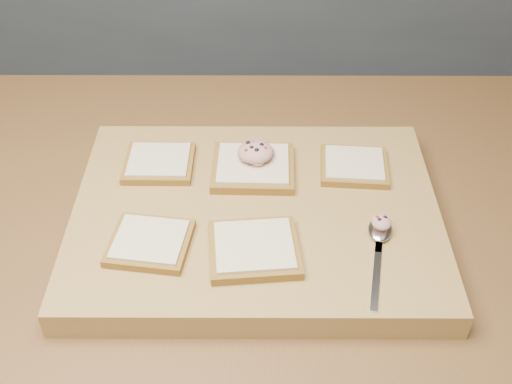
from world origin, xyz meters
TOP-DOWN VIEW (x-y plane):
  - island_counter at (0.00, 0.00)m, footprint 2.00×0.80m
  - back_counter at (0.00, 1.43)m, footprint 3.60×0.62m
  - cutting_board at (-0.03, -0.07)m, footprint 0.56×0.43m
  - bread_far_left at (-0.19, 0.03)m, footprint 0.11×0.10m
  - bread_far_center at (-0.03, 0.02)m, footprint 0.13×0.12m
  - bread_far_right at (0.13, 0.03)m, footprint 0.12×0.11m
  - bread_near_left at (-0.18, -0.15)m, footprint 0.13×0.12m
  - bread_near_center at (-0.03, -0.16)m, footprint 0.14×0.13m
  - tuna_salad_dollop at (-0.03, 0.03)m, footprint 0.06×0.06m
  - spoon at (0.15, -0.13)m, footprint 0.06×0.18m
  - spoon_salad at (0.16, -0.12)m, footprint 0.03×0.03m

SIDE VIEW (x-z plane):
  - island_counter at x=0.00m, z-range 0.00..0.90m
  - back_counter at x=0.00m, z-range 0.00..0.94m
  - cutting_board at x=-0.03m, z-range 0.90..0.94m
  - spoon at x=0.15m, z-range 0.94..0.96m
  - bread_far_right at x=0.13m, z-range 0.94..0.96m
  - bread_far_left at x=-0.19m, z-range 0.94..0.96m
  - bread_near_left at x=-0.18m, z-range 0.94..0.96m
  - bread_near_center at x=-0.03m, z-range 0.94..0.96m
  - bread_far_center at x=-0.03m, z-range 0.94..0.96m
  - spoon_salad at x=0.16m, z-range 0.96..0.97m
  - tuna_salad_dollop at x=-0.03m, z-range 0.96..0.99m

